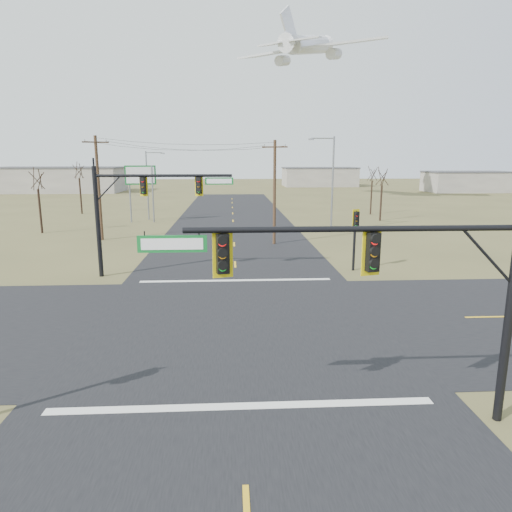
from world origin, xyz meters
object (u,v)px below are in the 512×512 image
Objects in this scene: highway_sign at (141,183)px; bare_tree_d at (372,174)px; utility_pole_near at (275,191)px; bare_tree_c at (382,176)px; mast_arm_far at (143,198)px; bare_tree_b at (79,170)px; streetlight_a at (331,179)px; bare_tree_a at (37,178)px; mast_arm_near at (372,269)px; utility_pole_far at (99,187)px; pedestal_signal_ne at (356,226)px; streetlight_c at (149,182)px.

highway_sign is 0.98× the size of bare_tree_d.
utility_pole_near is 1.31× the size of bare_tree_c.
bare_tree_b is at bearing 132.96° from mast_arm_far.
bare_tree_a is (-30.06, 0.45, 0.11)m from streetlight_a.
mast_arm_far is at bearing -91.16° from highway_sign.
utility_pole_near is 26.81m from bare_tree_d.
mast_arm_near is 1.45× the size of bare_tree_a.
streetlight_a is at bearing -33.53° from highway_sign.
utility_pole_far is 0.98× the size of streetlight_a.
utility_pole_near is (0.11, 28.73, 0.15)m from mast_arm_near.
highway_sign is at bearing -167.86° from bare_tree_d.
mast_arm_near is at bearing -107.19° from bare_tree_d.
bare_tree_d reaches higher than mast_arm_near.
utility_pole_near is 1.20× the size of bare_tree_b.
highway_sign is at bearing 120.79° from mast_arm_far.
pedestal_signal_ne is at bearing -65.70° from highway_sign.
bare_tree_b is (-24.71, 53.52, 1.46)m from mast_arm_near.
bare_tree_a is (-23.41, 36.29, 1.00)m from mast_arm_near.
bare_tree_c reaches higher than bare_tree_d.
utility_pole_near is 1.32× the size of bare_tree_d.
streetlight_a is (6.66, 35.84, 0.90)m from mast_arm_near.
mast_arm_near is 48.79m from streetlight_c.
streetlight_a is at bearing 58.61° from pedestal_signal_ne.
mast_arm_near is 1.48× the size of bare_tree_c.
bare_tree_c is (28.86, -2.79, 0.70)m from streetlight_c.
streetlight_a is 1.38× the size of bare_tree_a.
bare_tree_d reaches higher than highway_sign.
pedestal_signal_ne is at bearing -73.13° from streetlight_a.
utility_pole_far is at bearing 135.21° from mast_arm_far.
utility_pole_near is at bearing -58.68° from highway_sign.
mast_arm_far is 1.25× the size of bare_tree_a.
utility_pole_near is at bearing -10.73° from utility_pole_far.
utility_pole_near is 1.29× the size of bare_tree_a.
highway_sign reaches higher than pedestal_signal_ne.
streetlight_c reaches higher than pedestal_signal_ne.
bare_tree_a is at bearing -85.66° from bare_tree_b.
bare_tree_b reaches higher than bare_tree_d.
bare_tree_c is 6.68m from bare_tree_d.
streetlight_c reaches higher than bare_tree_c.
streetlight_a is at bearing -7.46° from streetlight_c.
bare_tree_b is 1.09× the size of bare_tree_d.
utility_pole_far is 8.66m from bare_tree_a.
bare_tree_b is at bearing 166.37° from bare_tree_c.
mast_arm_far is at bearing -127.27° from bare_tree_d.
bare_tree_a is at bearing -159.93° from bare_tree_d.
mast_arm_far is 24.15m from streetlight_a.
pedestal_signal_ne is (13.95, 0.56, -2.00)m from mast_arm_far.
bare_tree_a reaches higher than highway_sign.
bare_tree_a reaches higher than bare_tree_c.
mast_arm_far reaches higher than bare_tree_d.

